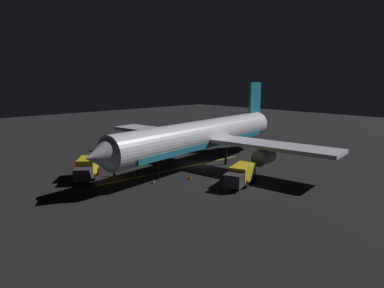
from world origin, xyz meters
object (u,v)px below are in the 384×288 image
at_px(traffic_cone_near_left, 164,161).
at_px(traffic_cone_under_wing, 190,177).
at_px(traffic_cone_near_right, 203,171).
at_px(baggage_truck, 87,169).
at_px(airliner, 204,135).
at_px(ground_crew_worker, 114,170).
at_px(traffic_cone_far, 153,181).
at_px(catering_truck, 241,175).

bearing_deg(traffic_cone_near_left, traffic_cone_under_wing, 160.18).
bearing_deg(traffic_cone_near_right, baggage_truck, 57.36).
height_order(airliner, ground_crew_worker, airliner).
bearing_deg(traffic_cone_near_left, baggage_truck, 90.45).
bearing_deg(traffic_cone_near_right, traffic_cone_near_left, 0.29).
distance_m(traffic_cone_under_wing, traffic_cone_far, 4.85).
distance_m(baggage_truck, traffic_cone_near_right, 15.38).
bearing_deg(ground_crew_worker, baggage_truck, 67.99).
relative_size(baggage_truck, traffic_cone_near_right, 10.12).
xyz_separation_m(traffic_cone_near_left, traffic_cone_under_wing, (-9.46, 3.41, 0.00)).
xyz_separation_m(ground_crew_worker, traffic_cone_far, (-6.09, -1.81, -0.64)).
bearing_deg(airliner, baggage_truck, 72.50).
distance_m(catering_truck, traffic_cone_near_left, 15.47).
distance_m(ground_crew_worker, traffic_cone_near_right, 11.97).
xyz_separation_m(traffic_cone_near_right, traffic_cone_under_wing, (-1.08, 3.45, 0.00)).
xyz_separation_m(airliner, ground_crew_worker, (3.86, 13.15, -3.55)).
bearing_deg(baggage_truck, traffic_cone_near_right, -122.64).
relative_size(catering_truck, traffic_cone_near_left, 11.26).
height_order(catering_truck, traffic_cone_under_wing, catering_truck).
height_order(catering_truck, traffic_cone_far, catering_truck).
distance_m(airliner, traffic_cone_far, 12.28).
bearing_deg(traffic_cone_under_wing, traffic_cone_far, 66.09).
bearing_deg(traffic_cone_near_right, traffic_cone_under_wing, 107.43).
distance_m(catering_truck, traffic_cone_near_right, 7.16).
distance_m(traffic_cone_near_left, traffic_cone_near_right, 8.37).
height_order(catering_truck, traffic_cone_near_left, catering_truck).
relative_size(ground_crew_worker, traffic_cone_under_wing, 3.16).
bearing_deg(baggage_truck, airliner, -107.50).
bearing_deg(traffic_cone_near_right, traffic_cone_far, 83.61).
height_order(traffic_cone_near_left, traffic_cone_far, same).
bearing_deg(traffic_cone_far, traffic_cone_under_wing, -113.91).
height_order(airliner, catering_truck, airliner).
bearing_deg(baggage_truck, traffic_cone_near_left, -89.55).
xyz_separation_m(airliner, baggage_truck, (5.16, 16.36, -3.12)).
xyz_separation_m(baggage_truck, traffic_cone_under_wing, (-9.36, -9.47, -1.06)).
bearing_deg(baggage_truck, ground_crew_worker, -112.01).
height_order(airliner, traffic_cone_far, airliner).
xyz_separation_m(airliner, traffic_cone_near_right, (-3.11, 3.44, -4.18)).
xyz_separation_m(airliner, catering_truck, (-10.17, 4.13, -3.21)).
relative_size(airliner, ground_crew_worker, 23.79).
xyz_separation_m(traffic_cone_near_left, traffic_cone_far, (-7.49, 7.85, 0.00)).
bearing_deg(catering_truck, traffic_cone_near_left, -2.37).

